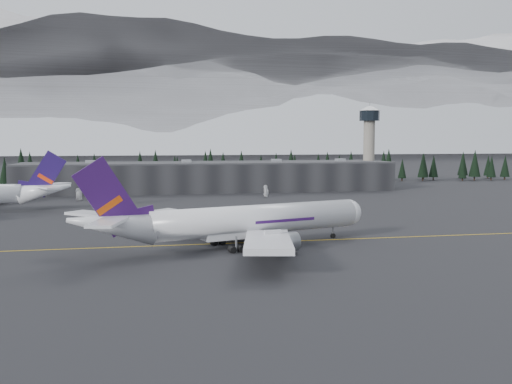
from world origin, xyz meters
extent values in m
plane|color=black|center=(0.00, 0.00, 0.00)|extent=(1400.00, 1400.00, 0.00)
cube|color=gold|center=(0.00, -2.00, 0.01)|extent=(400.00, 0.40, 0.02)
cube|color=black|center=(0.00, 125.00, 6.00)|extent=(160.00, 30.00, 12.00)
cube|color=#333335|center=(0.00, 125.00, 12.30)|extent=(160.00, 30.00, 0.60)
cylinder|color=gray|center=(75.00, 128.00, 16.00)|extent=(5.20, 5.20, 32.00)
cylinder|color=black|center=(75.00, 128.00, 33.25)|extent=(9.20, 9.20, 4.50)
cone|color=silver|center=(75.00, 128.00, 36.70)|extent=(10.00, 10.00, 2.00)
cube|color=black|center=(0.00, 162.00, 7.50)|extent=(360.00, 20.00, 15.00)
cylinder|color=silver|center=(-4.78, -5.70, 5.63)|extent=(46.93, 19.13, 6.14)
sphere|color=silver|center=(17.82, 0.91, 5.63)|extent=(6.14, 6.14, 6.14)
cone|color=silver|center=(-34.26, -14.33, 6.55)|extent=(18.23, 10.73, 8.89)
cube|color=silver|center=(-15.13, 7.80, 3.99)|extent=(25.90, 26.25, 2.63)
cylinder|color=gray|center=(-7.66, 4.12, 2.25)|extent=(7.48, 5.60, 3.89)
cube|color=silver|center=(-6.22, -22.66, 3.99)|extent=(13.83, 29.75, 2.63)
cylinder|color=gray|center=(-1.91, -15.53, 2.25)|extent=(7.48, 5.60, 3.89)
cube|color=#2F104D|center=(-34.75, -14.47, 11.77)|extent=(12.59, 4.13, 15.25)
cube|color=#C1430B|center=(-34.55, -14.42, 10.24)|extent=(4.95, 1.95, 3.75)
cube|color=silver|center=(-37.95, -9.01, 7.99)|extent=(11.33, 11.11, 0.51)
cube|color=silver|center=(-34.50, -20.80, 7.99)|extent=(7.14, 12.03, 0.51)
cylinder|color=black|center=(13.89, -0.24, 1.54)|extent=(0.51, 0.51, 3.07)
cylinder|color=black|center=(-12.95, -3.29, 1.54)|extent=(0.51, 0.51, 3.07)
cylinder|color=black|center=(-10.37, -12.14, 1.54)|extent=(0.51, 0.51, 3.07)
cone|color=white|center=(-58.95, 66.20, 6.43)|extent=(17.01, 6.42, 8.73)
cube|color=#20104C|center=(-58.44, 66.18, 11.55)|extent=(12.73, 0.80, 14.96)
cube|color=red|center=(-58.65, 66.19, 10.05)|extent=(4.91, 0.68, 3.68)
cube|color=white|center=(-57.08, 60.12, 7.84)|extent=(9.27, 11.87, 0.50)
cube|color=white|center=(-56.80, 72.18, 7.84)|extent=(9.61, 11.79, 0.50)
imported|color=silver|center=(-51.61, 94.24, 0.65)|extent=(2.63, 4.90, 1.31)
imported|color=white|center=(18.81, 94.36, 0.80)|extent=(5.04, 3.02, 1.61)
camera|label=1|loc=(-28.19, -122.65, 22.43)|focal=40.00mm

